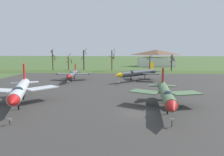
{
  "coord_description": "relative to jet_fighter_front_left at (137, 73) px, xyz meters",
  "views": [
    {
      "loc": [
        -2.04,
        -27.44,
        8.72
      ],
      "look_at": [
        -4.1,
        15.66,
        2.87
      ],
      "focal_mm": 32.47,
      "sensor_mm": 36.0,
      "label": 1
    }
  ],
  "objects": [
    {
      "name": "asphalt_apron",
      "position": [
        -2.43,
        -12.03,
        -2.34
      ],
      "size": [
        79.15,
        61.7,
        0.05
      ],
      "primitive_type": "cube",
      "color": "#383533",
      "rests_on": "ground"
    },
    {
      "name": "bare_tree_center",
      "position": [
        -21.69,
        33.72,
        2.43
      ],
      "size": [
        2.63,
        2.27,
        9.74
      ],
      "color": "#42382D",
      "rests_on": "ground"
    },
    {
      "name": "info_placard_front_right",
      "position": [
        -18.16,
        -7.41,
        -1.71
      ],
      "size": [
        0.54,
        0.27,
        1.07
      ],
      "color": "black",
      "rests_on": "ground"
    },
    {
      "name": "jet_fighter_front_right",
      "position": [
        -18.64,
        -0.37,
        -0.36
      ],
      "size": [
        10.07,
        14.01,
        4.52
      ],
      "color": "#565B60",
      "rests_on": "ground"
    },
    {
      "name": "bare_tree_far_right",
      "position": [
        7.66,
        31.35,
        1.28
      ],
      "size": [
        3.15,
        3.12,
        7.0
      ],
      "color": "#42382D",
      "rests_on": "ground"
    },
    {
      "name": "info_placard_rear_center",
      "position": [
        1.31,
        -35.49,
        -1.68
      ],
      "size": [
        0.5,
        0.29,
        1.1
      ],
      "color": "black",
      "rests_on": "ground"
    },
    {
      "name": "visitor_building",
      "position": [
        14.78,
        57.34,
        2.19
      ],
      "size": [
        21.65,
        11.55,
        9.22
      ],
      "color": "silver",
      "rests_on": "ground"
    },
    {
      "name": "ground_plane",
      "position": [
        -2.43,
        -30.54,
        -2.37
      ],
      "size": [
        600.0,
        600.0,
        0.0
      ],
      "primitive_type": "plane",
      "color": "#425B2D"
    },
    {
      "name": "info_placard_rear_left",
      "position": [
        -17.58,
        -35.74,
        -1.79
      ],
      "size": [
        0.5,
        0.3,
        0.93
      ],
      "color": "black",
      "rests_on": "ground"
    },
    {
      "name": "jet_fighter_rear_center",
      "position": [
        2.16,
        -28.17,
        -0.01
      ],
      "size": [
        11.42,
        16.79,
        5.67
      ],
      "color": "#4C6B47",
      "rests_on": "ground"
    },
    {
      "name": "bare_tree_right_of_center",
      "position": [
        -8.59,
        30.27,
        2.55
      ],
      "size": [
        2.72,
        2.71,
        9.55
      ],
      "color": "brown",
      "rests_on": "ground"
    },
    {
      "name": "grass_verge_strip",
      "position": [
        -2.43,
        24.82,
        -2.34
      ],
      "size": [
        139.15,
        12.0,
        0.06
      ],
      "primitive_type": "cube",
      "color": "#3C5124",
      "rests_on": "ground"
    },
    {
      "name": "bare_tree_backdrop_extra",
      "position": [
        17.3,
        31.1,
        1.51
      ],
      "size": [
        2.94,
        3.0,
        7.03
      ],
      "color": "#42382D",
      "rests_on": "ground"
    },
    {
      "name": "bare_tree_far_left",
      "position": [
        -35.06,
        30.78,
        2.59
      ],
      "size": [
        2.78,
        2.76,
        9.51
      ],
      "color": "brown",
      "rests_on": "ground"
    },
    {
      "name": "jet_fighter_rear_left",
      "position": [
        -20.69,
        -26.87,
        0.15
      ],
      "size": [
        11.42,
        16.87,
        6.24
      ],
      "color": "silver",
      "rests_on": "ground"
    },
    {
      "name": "info_placard_front_left",
      "position": [
        -5.21,
        -7.52,
        -1.77
      ],
      "size": [
        0.58,
        0.35,
        0.95
      ],
      "color": "black",
      "rests_on": "ground"
    },
    {
      "name": "bare_tree_left_of_center",
      "position": [
        -28.48,
        32.95,
        0.95
      ],
      "size": [
        2.71,
        2.81,
        7.54
      ],
      "color": "brown",
      "rests_on": "ground"
    },
    {
      "name": "jet_fighter_front_left",
      "position": [
        0.0,
        0.0,
        0.0
      ],
      "size": [
        13.88,
        13.83,
        5.19
      ],
      "color": "#33383D",
      "rests_on": "ground"
    }
  ]
}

